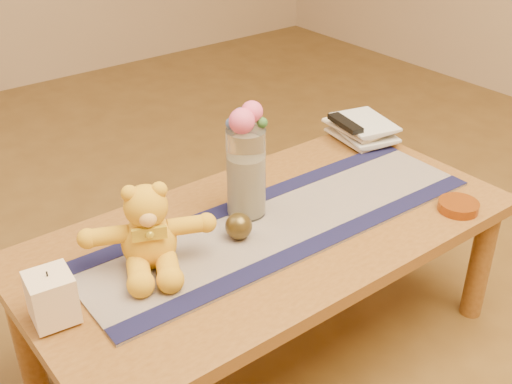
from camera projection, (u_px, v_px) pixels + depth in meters
floor at (268, 346)px, 2.02m from camera, size 5.50×5.50×0.00m
coffee_table_top at (270, 233)px, 1.80m from camera, size 1.40×0.70×0.04m
table_leg_fr at (480, 263)px, 2.06m from camera, size 0.07×0.07×0.41m
table_leg_bl at (24, 333)px, 1.77m from camera, size 0.07×0.07×0.41m
table_leg_br at (351, 192)px, 2.46m from camera, size 0.07×0.07×0.41m
persian_runner at (283, 222)px, 1.81m from camera, size 1.21×0.37×0.01m
runner_border_near at (317, 244)px, 1.71m from camera, size 1.20×0.08×0.00m
runner_border_far at (252, 199)px, 1.91m from camera, size 1.20×0.08×0.00m
teddy_bear at (148, 226)px, 1.58m from camera, size 0.40×0.37×0.22m
pillar_candle at (52, 297)px, 1.42m from camera, size 0.11×0.11×0.12m
candle_wick at (47, 274)px, 1.39m from camera, size 0.00×0.00×0.01m
glass_vase at (246, 173)px, 1.78m from camera, size 0.11×0.11×0.26m
potpourri_fill at (246, 185)px, 1.80m from camera, size 0.09×0.09×0.18m
rose_left at (242, 121)px, 1.68m from camera, size 0.07×0.07×0.07m
rose_right at (252, 112)px, 1.71m from camera, size 0.06×0.06×0.06m
blue_flower_back at (241, 115)px, 1.73m from camera, size 0.04×0.04×0.04m
blue_flower_side at (232, 124)px, 1.70m from camera, size 0.04×0.04×0.04m
leaf_sprig at (262, 123)px, 1.71m from camera, size 0.03×0.03×0.03m
bronze_ball at (239, 226)px, 1.72m from camera, size 0.10×0.10×0.07m
book_bottom at (342, 142)px, 2.25m from camera, size 0.20×0.24×0.02m
book_lower at (344, 137)px, 2.24m from camera, size 0.22×0.26×0.02m
book_upper at (341, 132)px, 2.23m from camera, size 0.19×0.24×0.02m
book_top at (344, 127)px, 2.22m from camera, size 0.21×0.26×0.02m
tv_remote at (345, 123)px, 2.20m from camera, size 0.08×0.17×0.02m
amber_dish at (458, 206)px, 1.86m from camera, size 0.15×0.15×0.03m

